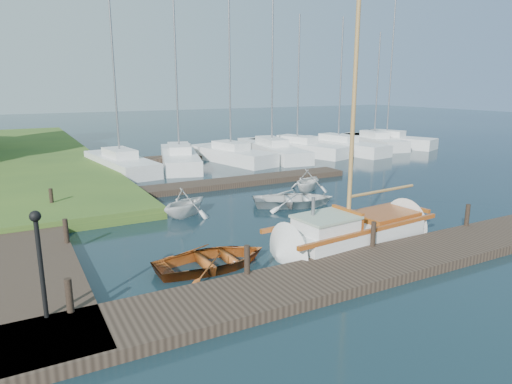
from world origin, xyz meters
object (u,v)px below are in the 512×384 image
mooring_post_0 (69,295)px  sailboat (355,233)px  marina_boat_0 (120,162)px  marina_boat_6 (374,141)px  marina_boat_5 (338,145)px  mooring_post_2 (373,234)px  tender_c (294,197)px  tender_d (308,179)px  marina_boat_2 (231,153)px  mooring_post_1 (247,260)px  mooring_post_5 (51,198)px  lamp_post (39,250)px  marina_boat_1 (179,157)px  mooring_post_4 (66,231)px  marina_boat_3 (272,149)px  dinghy (212,256)px  marina_boat_4 (297,147)px  tender_b (185,200)px  marina_boat_7 (386,140)px  mooring_post_3 (467,215)px

mooring_post_0 → sailboat: sailboat is taller
marina_boat_0 → marina_boat_6: size_ratio=1.14×
mooring_post_0 → marina_boat_5: (22.51, 18.70, -0.14)m
mooring_post_2 → tender_c: bearing=79.7°
tender_d → marina_boat_5: 14.40m
marina_boat_2 → sailboat: bearing=156.1°
mooring_post_1 → marina_boat_2: bearing=65.7°
mooring_post_5 → lamp_post: (-1.00, -10.00, 1.17)m
mooring_post_0 → marina_boat_5: bearing=39.7°
marina_boat_2 → marina_boat_1: bearing=71.9°
marina_boat_1 → mooring_post_1: bearing=-178.3°
mooring_post_4 → marina_boat_3: bearing=41.5°
sailboat → tender_c: sailboat is taller
sailboat → marina_boat_6: size_ratio=1.03×
marina_boat_0 → tender_c: bearing=-165.0°
mooring_post_0 → tender_c: (10.15, 6.33, -0.32)m
lamp_post → tender_d: 15.47m
mooring_post_0 → dinghy: size_ratio=0.23×
mooring_post_1 → marina_boat_4: 24.30m
tender_b → marina_boat_4: bearing=-77.9°
mooring_post_2 → marina_boat_1: (0.20, 18.91, -0.13)m
sailboat → marina_boat_3: bearing=63.0°
mooring_post_4 → marina_boat_4: bearing=37.9°
mooring_post_4 → lamp_post: size_ratio=0.33×
tender_d → marina_boat_0: size_ratio=0.22×
mooring_post_1 → tender_c: size_ratio=0.22×
lamp_post → mooring_post_0: bearing=0.0°
dinghy → marina_boat_5: 25.19m
marina_boat_2 → marina_boat_7: size_ratio=0.95×
mooring_post_3 → sailboat: bearing=164.9°
mooring_post_4 → sailboat: (8.77, -3.86, -0.36)m
marina_boat_3 → marina_boat_5: 5.89m
mooring_post_5 → tender_d: size_ratio=0.34×
sailboat → mooring_post_2: bearing=-108.2°
dinghy → marina_boat_2: size_ratio=0.29×
marina_boat_2 → dinghy: bearing=140.6°
tender_d → marina_boat_1: marina_boat_1 is taller
tender_b → marina_boat_3: size_ratio=0.19×
mooring_post_3 → dinghy: bearing=170.9°
mooring_post_2 → mooring_post_4: (-8.50, 5.00, 0.00)m
tender_b → tender_d: tender_b is taller
marina_boat_3 → mooring_post_5: bearing=128.1°
mooring_post_1 → tender_d: size_ratio=0.34×
marina_boat_1 → tender_d: bearing=-147.3°
mooring_post_0 → dinghy: 4.39m
mooring_post_3 → marina_boat_2: 18.55m
dinghy → marina_boat_1: size_ratio=0.32×
tender_b → marina_boat_7: marina_boat_7 is taller
dinghy → mooring_post_0: bearing=109.2°
mooring_post_2 → marina_boat_2: (3.85, 18.54, -0.12)m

